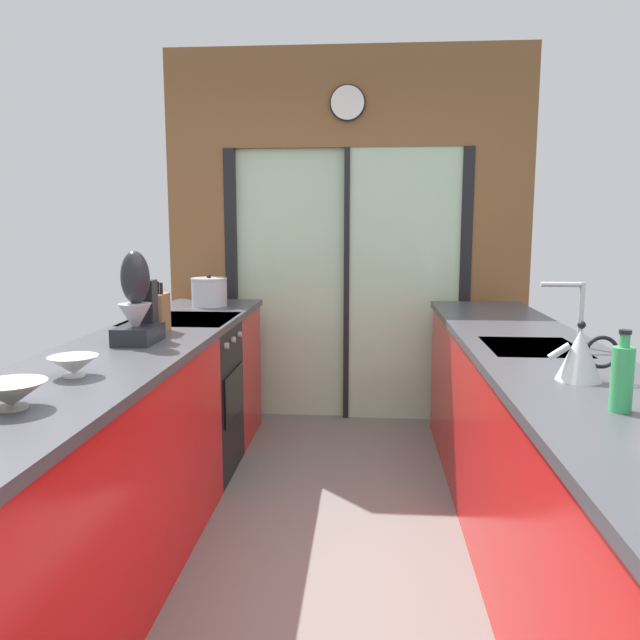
% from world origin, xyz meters
% --- Properties ---
extents(ground_plane, '(5.04, 7.60, 0.02)m').
position_xyz_m(ground_plane, '(0.00, 0.60, -0.01)').
color(ground_plane, slate).
extents(back_wall_unit, '(2.64, 0.12, 2.70)m').
position_xyz_m(back_wall_unit, '(0.00, 2.40, 1.52)').
color(back_wall_unit, brown).
rests_on(back_wall_unit, ground_plane).
extents(left_counter_run, '(0.62, 3.80, 0.92)m').
position_xyz_m(left_counter_run, '(-0.91, 0.13, 0.47)').
color(left_counter_run, red).
rests_on(left_counter_run, ground_plane).
extents(right_counter_run, '(0.62, 3.80, 0.92)m').
position_xyz_m(right_counter_run, '(0.91, 0.30, 0.46)').
color(right_counter_run, red).
rests_on(right_counter_run, ground_plane).
extents(sink_faucet, '(0.19, 0.02, 0.29)m').
position_xyz_m(sink_faucet, '(1.06, 0.55, 1.11)').
color(sink_faucet, '#B7BABC').
rests_on(sink_faucet, right_counter_run).
extents(oven_range, '(0.60, 0.60, 0.92)m').
position_xyz_m(oven_range, '(-0.91, 1.25, 0.46)').
color(oven_range, black).
rests_on(oven_range, ground_plane).
extents(mixing_bowl_mid, '(0.21, 0.21, 0.08)m').
position_xyz_m(mixing_bowl_mid, '(-0.89, -0.54, 0.96)').
color(mixing_bowl_mid, gray).
rests_on(mixing_bowl_mid, left_counter_run).
extents(mixing_bowl_far, '(0.17, 0.17, 0.07)m').
position_xyz_m(mixing_bowl_far, '(-0.89, -0.14, 0.96)').
color(mixing_bowl_far, silver).
rests_on(mixing_bowl_far, left_counter_run).
extents(knife_block, '(0.08, 0.14, 0.26)m').
position_xyz_m(knife_block, '(-0.89, 0.79, 1.02)').
color(knife_block, brown).
rests_on(knife_block, left_counter_run).
extents(stand_mixer, '(0.17, 0.27, 0.42)m').
position_xyz_m(stand_mixer, '(-0.89, 0.51, 1.08)').
color(stand_mixer, black).
rests_on(stand_mixer, left_counter_run).
extents(stock_pot, '(0.24, 0.24, 0.21)m').
position_xyz_m(stock_pot, '(-0.89, 1.82, 1.01)').
color(stock_pot, '#B7BABC').
rests_on(stock_pot, left_counter_run).
extents(kettle, '(0.24, 0.15, 0.21)m').
position_xyz_m(kettle, '(0.89, -0.06, 1.01)').
color(kettle, '#B7BABC').
rests_on(kettle, right_counter_run).
extents(soap_bottle_far, '(0.06, 0.06, 0.24)m').
position_xyz_m(soap_bottle_far, '(0.89, -0.43, 1.02)').
color(soap_bottle_far, '#339E56').
rests_on(soap_bottle_far, right_counter_run).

